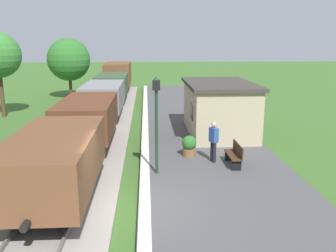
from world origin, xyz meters
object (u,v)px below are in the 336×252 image
object	(u,v)px
potted_planter	(189,146)
tree_field_distant	(69,60)
station_hut	(219,108)
bench_near_hut	(235,154)
lamp_post_near	(156,108)
bench_down_platform	(198,107)
person_waiting	(214,140)
freight_train	(105,96)

from	to	relation	value
potted_planter	tree_field_distant	distance (m)	20.50
potted_planter	station_hut	bearing A→B (deg)	62.26
bench_near_hut	lamp_post_near	size ratio (longest dim) A/B	0.41
station_hut	potted_planter	xyz separation A→B (m)	(-2.07, -3.93, -0.93)
station_hut	bench_near_hut	world-z (taller)	station_hut
potted_planter	bench_near_hut	bearing A→B (deg)	-37.52
bench_down_platform	tree_field_distant	bearing A→B (deg)	139.31
bench_down_platform	lamp_post_near	xyz separation A→B (m)	(-3.18, -11.28, 2.08)
bench_near_hut	tree_field_distant	size ratio (longest dim) A/B	0.28
tree_field_distant	bench_near_hut	bearing A→B (deg)	-61.84
person_waiting	freight_train	bearing A→B (deg)	-87.87
lamp_post_near	tree_field_distant	distance (m)	21.60
bench_near_hut	tree_field_distant	world-z (taller)	tree_field_distant
freight_train	tree_field_distant	xyz separation A→B (m)	(-4.06, 8.49, 2.06)
station_hut	bench_down_platform	xyz separation A→B (m)	(-0.36, 5.34, -0.93)
potted_planter	tree_field_distant	bearing A→B (deg)	115.66
person_waiting	potted_planter	size ratio (longest dim) A/B	1.87
bench_near_hut	person_waiting	world-z (taller)	person_waiting
station_hut	tree_field_distant	bearing A→B (deg)	127.09
station_hut	potted_planter	distance (m)	4.54
station_hut	potted_planter	size ratio (longest dim) A/B	6.33
person_waiting	lamp_post_near	bearing A→B (deg)	0.57
lamp_post_near	tree_field_distant	size ratio (longest dim) A/B	0.68
freight_train	person_waiting	world-z (taller)	freight_train
station_hut	person_waiting	size ratio (longest dim) A/B	3.39
bench_down_platform	lamp_post_near	size ratio (longest dim) A/B	0.41
person_waiting	lamp_post_near	xyz separation A→B (m)	(-2.39, -1.19, 1.62)
station_hut	lamp_post_near	xyz separation A→B (m)	(-3.54, -5.94, 1.15)
bench_near_hut	lamp_post_near	xyz separation A→B (m)	(-3.18, -0.70, 2.08)
lamp_post_near	bench_near_hut	bearing A→B (deg)	12.40
person_waiting	lamp_post_near	size ratio (longest dim) A/B	0.46
person_waiting	tree_field_distant	distance (m)	21.57
bench_near_hut	bench_down_platform	xyz separation A→B (m)	(0.00, 10.58, 0.00)
freight_train	bench_near_hut	bearing A→B (deg)	-59.93
freight_train	station_hut	distance (m)	8.99
freight_train	tree_field_distant	bearing A→B (deg)	115.56
freight_train	lamp_post_near	size ratio (longest dim) A/B	8.81
bench_near_hut	lamp_post_near	world-z (taller)	lamp_post_near
bench_down_platform	potted_planter	xyz separation A→B (m)	(-1.71, -9.27, 0.00)
lamp_post_near	bench_down_platform	bearing A→B (deg)	74.26
bench_down_platform	bench_near_hut	bearing A→B (deg)	-90.00
station_hut	tree_field_distant	xyz separation A→B (m)	(-10.86, 14.37, 1.87)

